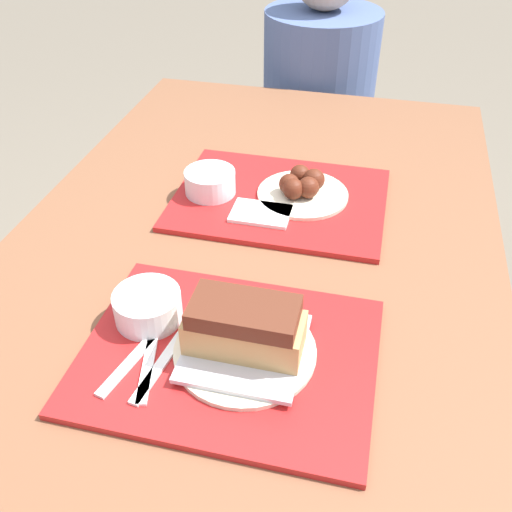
{
  "coord_description": "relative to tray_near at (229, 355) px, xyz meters",
  "views": [
    {
      "loc": [
        0.21,
        -0.75,
        1.4
      ],
      "look_at": [
        0.03,
        0.02,
        0.78
      ],
      "focal_mm": 40.0,
      "sensor_mm": 36.0,
      "label": 1
    }
  ],
  "objects": [
    {
      "name": "ground_plane",
      "position": [
        -0.04,
        0.18,
        -0.75
      ],
      "size": [
        12.0,
        12.0,
        0.0
      ],
      "primitive_type": "plane",
      "color": "#706656"
    },
    {
      "name": "picnic_table",
      "position": [
        -0.04,
        0.18,
        -0.09
      ],
      "size": [
        0.95,
        1.76,
        0.74
      ],
      "color": "brown",
      "rests_on": "ground_plane"
    },
    {
      "name": "picnic_bench_far",
      "position": [
        -0.04,
        1.29,
        -0.37
      ],
      "size": [
        0.9,
        0.28,
        0.45
      ],
      "color": "brown",
      "rests_on": "ground_plane"
    },
    {
      "name": "tray_near",
      "position": [
        0.0,
        0.0,
        0.0
      ],
      "size": [
        0.44,
        0.34,
        0.01
      ],
      "color": "red",
      "rests_on": "picnic_table"
    },
    {
      "name": "tray_far",
      "position": [
        -0.01,
        0.45,
        0.0
      ],
      "size": [
        0.44,
        0.34,
        0.01
      ],
      "color": "red",
      "rests_on": "picnic_table"
    },
    {
      "name": "bowl_coleslaw_near",
      "position": [
        -0.14,
        0.04,
        0.03
      ],
      "size": [
        0.11,
        0.11,
        0.05
      ],
      "color": "silver",
      "rests_on": "tray_near"
    },
    {
      "name": "brisket_sandwich_plate",
      "position": [
        0.02,
        0.0,
        0.05
      ],
      "size": [
        0.22,
        0.22,
        0.1
      ],
      "color": "beige",
      "rests_on": "tray_near"
    },
    {
      "name": "plastic_fork_near",
      "position": [
        -0.11,
        -0.04,
        0.01
      ],
      "size": [
        0.06,
        0.17,
        0.0
      ],
      "color": "white",
      "rests_on": "tray_near"
    },
    {
      "name": "plastic_knife_near",
      "position": [
        -0.09,
        -0.04,
        0.01
      ],
      "size": [
        0.04,
        0.17,
        0.0
      ],
      "color": "white",
      "rests_on": "tray_near"
    },
    {
      "name": "plastic_spoon_near",
      "position": [
        -0.13,
        -0.04,
        0.01
      ],
      "size": [
        0.06,
        0.17,
        0.0
      ],
      "color": "white",
      "rests_on": "tray_near"
    },
    {
      "name": "condiment_packet",
      "position": [
        0.01,
        0.08,
        0.01
      ],
      "size": [
        0.04,
        0.03,
        0.01
      ],
      "color": "teal",
      "rests_on": "tray_near"
    },
    {
      "name": "bowl_coleslaw_far",
      "position": [
        -0.16,
        0.43,
        0.03
      ],
      "size": [
        0.11,
        0.11,
        0.05
      ],
      "color": "silver",
      "rests_on": "tray_far"
    },
    {
      "name": "wings_plate_far",
      "position": [
        0.03,
        0.47,
        0.03
      ],
      "size": [
        0.19,
        0.19,
        0.05
      ],
      "color": "beige",
      "rests_on": "tray_far"
    },
    {
      "name": "napkin_far",
      "position": [
        -0.04,
        0.37,
        0.01
      ],
      "size": [
        0.12,
        0.08,
        0.01
      ],
      "color": "white",
      "rests_on": "tray_far"
    },
    {
      "name": "person_seated_across",
      "position": [
        -0.05,
        1.29,
        -0.03
      ],
      "size": [
        0.37,
        0.37,
        0.67
      ],
      "color": "#4C6093",
      "rests_on": "picnic_bench_far"
    }
  ]
}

